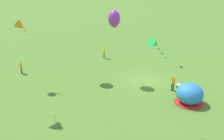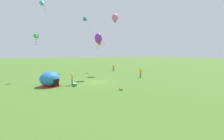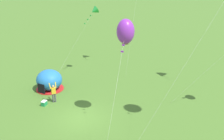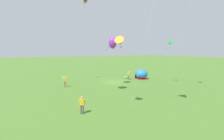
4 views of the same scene
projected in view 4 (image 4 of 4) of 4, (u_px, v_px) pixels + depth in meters
name	position (u px, v px, depth m)	size (l,w,h in m)	color
ground_plane	(114.00, 82.00, 29.27)	(300.00, 300.00, 0.00)	#477028
popup_tent	(141.00, 74.00, 32.49)	(2.81, 2.81, 2.10)	#2672BF
cooler_box	(126.00, 78.00, 32.64)	(0.62, 0.64, 0.44)	#1E8C4C
toddler_crawling	(98.00, 76.00, 35.03)	(0.36, 0.55, 0.32)	gold
person_with_toddler	(82.00, 104.00, 14.21)	(0.55, 0.37, 1.72)	#4C4C51
person_arms_raised	(129.00, 75.00, 31.70)	(0.52, 0.68, 1.89)	#4C4C51
person_flying_kite	(65.00, 81.00, 24.88)	(0.68, 0.47, 1.89)	#8C7251
kite_green	(170.00, 43.00, 26.89)	(0.88, 5.70, 7.90)	silver
kite_purple	(113.00, 43.00, 24.82)	(5.84, 5.88, 8.30)	silver
kite_orange	(120.00, 42.00, 15.03)	(4.64, 4.66, 7.48)	silver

